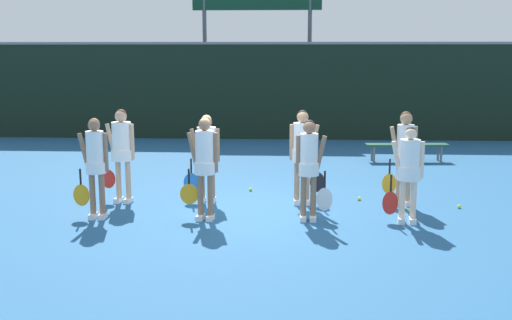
{
  "coord_description": "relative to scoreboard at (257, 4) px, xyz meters",
  "views": [
    {
      "loc": [
        0.52,
        -10.4,
        2.84
      ],
      "look_at": [
        -0.03,
        0.0,
        0.94
      ],
      "focal_mm": 42.0,
      "sensor_mm": 36.0,
      "label": 1
    }
  ],
  "objects": [
    {
      "name": "fence_windscreen",
      "position": [
        0.56,
        -1.71,
        -2.84
      ],
      "size": [
        60.0,
        0.08,
        3.13
      ],
      "color": "black",
      "rests_on": "ground_plane"
    },
    {
      "name": "tennis_ball_2",
      "position": [
        0.34,
        -9.12,
        -4.38
      ],
      "size": [
        0.07,
        0.07,
        0.07
      ],
      "primitive_type": "sphere",
      "color": "#CCE033",
      "rests_on": "ground_plane"
    },
    {
      "name": "player_7",
      "position": [
        3.24,
        -10.13,
        -3.37
      ],
      "size": [
        0.62,
        0.35,
        1.76
      ],
      "rotation": [
        0.0,
        0.0,
        0.08
      ],
      "color": "tan",
      "rests_on": "ground_plane"
    },
    {
      "name": "tennis_ball_1",
      "position": [
        3.28,
        -10.63,
        -4.38
      ],
      "size": [
        0.07,
        0.07,
        0.07
      ],
      "primitive_type": "sphere",
      "color": "#CCE033",
      "rests_on": "ground_plane"
    },
    {
      "name": "tennis_ball_4",
      "position": [
        2.48,
        -9.8,
        -4.38
      ],
      "size": [
        0.07,
        0.07,
        0.07
      ],
      "primitive_type": "sphere",
      "color": "#CCE033",
      "rests_on": "ground_plane"
    },
    {
      "name": "player_4",
      "position": [
        -2.02,
        -10.18,
        -3.35
      ],
      "size": [
        0.68,
        0.41,
        1.78
      ],
      "rotation": [
        0.0,
        0.0,
        -0.17
      ],
      "color": "tan",
      "rests_on": "ground_plane"
    },
    {
      "name": "ground_plane",
      "position": [
        0.56,
        -10.71,
        -4.42
      ],
      "size": [
        140.0,
        140.0,
        0.0
      ],
      "primitive_type": "plane",
      "color": "#235684"
    },
    {
      "name": "player_5",
      "position": [
        -0.44,
        -10.09,
        -3.43
      ],
      "size": [
        0.7,
        0.41,
        1.67
      ],
      "rotation": [
        0.0,
        0.0,
        -0.04
      ],
      "color": "#8C664C",
      "rests_on": "ground_plane"
    },
    {
      "name": "player_0",
      "position": [
        -2.17,
        -11.3,
        -3.4
      ],
      "size": [
        0.63,
        0.34,
        1.73
      ],
      "rotation": [
        0.0,
        0.0,
        0.03
      ],
      "color": "#8C664C",
      "rests_on": "ground_plane"
    },
    {
      "name": "player_3",
      "position": [
        3.09,
        -11.3,
        -3.47
      ],
      "size": [
        0.65,
        0.38,
        1.62
      ],
      "rotation": [
        0.0,
        0.0,
        -0.11
      ],
      "color": "beige",
      "rests_on": "ground_plane"
    },
    {
      "name": "player_2",
      "position": [
        1.45,
        -11.24,
        -3.41
      ],
      "size": [
        0.62,
        0.35,
        1.72
      ],
      "rotation": [
        0.0,
        0.0,
        -0.02
      ],
      "color": "#8C664C",
      "rests_on": "ground_plane"
    },
    {
      "name": "player_6",
      "position": [
        1.37,
        -10.13,
        -3.36
      ],
      "size": [
        0.67,
        0.39,
        1.77
      ],
      "rotation": [
        0.0,
        0.0,
        0.04
      ],
      "color": "tan",
      "rests_on": "ground_plane"
    },
    {
      "name": "player_1",
      "position": [
        -0.31,
        -11.3,
        -3.39
      ],
      "size": [
        0.66,
        0.37,
        1.75
      ],
      "rotation": [
        0.0,
        0.0,
        -0.11
      ],
      "color": "#8C664C",
      "rests_on": "ground_plane"
    },
    {
      "name": "tennis_ball_3",
      "position": [
        4.24,
        -10.3,
        -4.38
      ],
      "size": [
        0.07,
        0.07,
        0.07
      ],
      "primitive_type": "sphere",
      "color": "#CCE033",
      "rests_on": "ground_plane"
    },
    {
      "name": "tennis_ball_0",
      "position": [
        3.14,
        -10.53,
        -4.38
      ],
      "size": [
        0.07,
        0.07,
        0.07
      ],
      "primitive_type": "sphere",
      "color": "#CCE033",
      "rests_on": "ground_plane"
    },
    {
      "name": "scoreboard",
      "position": [
        0.0,
        0.0,
        0.0
      ],
      "size": [
        4.44,
        0.15,
        5.55
      ],
      "color": "#515156",
      "rests_on": "ground_plane"
    },
    {
      "name": "bench_courtside",
      "position": [
        4.19,
        -5.55,
        -4.01
      ],
      "size": [
        2.15,
        0.5,
        0.46
      ],
      "rotation": [
        0.0,
        0.0,
        0.07
      ],
      "color": "#19472D",
      "rests_on": "ground_plane"
    }
  ]
}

